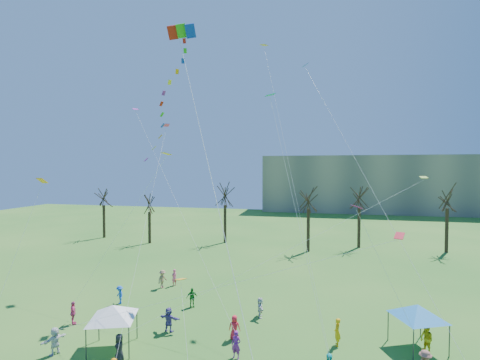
% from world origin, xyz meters
% --- Properties ---
extents(distant_building, '(60.00, 14.00, 15.00)m').
position_xyz_m(distant_building, '(22.00, 82.00, 7.50)').
color(distant_building, gray).
rests_on(distant_building, ground).
extents(bare_tree_row, '(68.32, 9.21, 9.58)m').
position_xyz_m(bare_tree_row, '(3.89, 36.24, 6.44)').
color(bare_tree_row, black).
rests_on(bare_tree_row, ground).
extents(big_box_kite, '(4.67, 5.94, 21.34)m').
position_xyz_m(big_box_kite, '(-3.42, 5.26, 15.65)').
color(big_box_kite, red).
rests_on(big_box_kite, ground).
extents(canopy_tent_white, '(3.66, 3.66, 2.89)m').
position_xyz_m(canopy_tent_white, '(-7.66, 5.51, 2.45)').
color(canopy_tent_white, '#3F3F44').
rests_on(canopy_tent_white, ground).
extents(canopy_tent_blue, '(3.55, 3.55, 2.88)m').
position_xyz_m(canopy_tent_blue, '(11.53, 9.76, 2.44)').
color(canopy_tent_blue, '#3F3F44').
rests_on(canopy_tent_blue, ground).
extents(festival_crowd, '(26.11, 17.44, 1.84)m').
position_xyz_m(festival_crowd, '(-1.36, 7.11, 0.85)').
color(festival_crowd, '#AE1F15').
rests_on(festival_crowd, ground).
extents(small_kites_aloft, '(27.46, 18.17, 32.00)m').
position_xyz_m(small_kites_aloft, '(-1.15, 10.93, 12.68)').
color(small_kites_aloft, orange).
rests_on(small_kites_aloft, ground).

